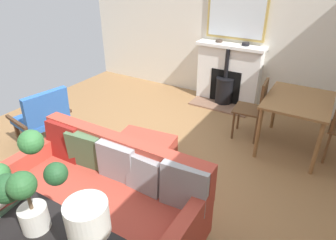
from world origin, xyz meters
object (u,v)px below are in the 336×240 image
ottoman (141,152)px  armchair_accent (43,115)px  sofa (104,195)px  dining_table (298,106)px  dining_chair_near_fireplace (256,105)px  fireplace (228,77)px  potted_plant (26,184)px  table_lamp_far_end (88,220)px  mantel_bowl_far (246,44)px  mantel_bowl_near (219,41)px  console_table (28,227)px  book_stack (1,200)px

ottoman → armchair_accent: (0.22, -1.44, 0.23)m
sofa → dining_table: sofa is taller
sofa → dining_chair_near_fireplace: 2.45m
fireplace → potted_plant: (4.08, 0.19, 0.64)m
fireplace → potted_plant: bearing=2.6°
dining_chair_near_fireplace → ottoman: bearing=-34.6°
ottoman → dining_chair_near_fireplace: dining_chair_near_fireplace is taller
ottoman → table_lamp_far_end: table_lamp_far_end is taller
sofa → armchair_accent: bearing=-112.5°
table_lamp_far_end → dining_chair_near_fireplace: bearing=178.1°
mantel_bowl_far → potted_plant: potted_plant is taller
fireplace → sofa: size_ratio=0.63×
mantel_bowl_near → armchair_accent: (2.68, -1.40, -0.62)m
armchair_accent → potted_plant: (1.43, 1.82, 0.66)m
mantel_bowl_near → table_lamp_far_end: table_lamp_far_end is taller
mantel_bowl_near → potted_plant: potted_plant is taller
fireplace → ottoman: (2.42, -0.19, -0.25)m
mantel_bowl_far → armchair_accent: mantel_bowl_far is taller
fireplace → dining_chair_near_fireplace: fireplace is taller
ottoman → dining_chair_near_fireplace: 1.74m
armchair_accent → dining_chair_near_fireplace: 2.92m
ottoman → console_table: bearing=8.3°
book_stack → mantel_bowl_near: bearing=-179.7°
console_table → armchair_accent: bearing=-130.4°
ottoman → armchair_accent: 1.48m
fireplace → armchair_accent: 3.11m
dining_table → sofa: bearing=-28.5°
mantel_bowl_near → potted_plant: 4.14m
mantel_bowl_far → sofa: size_ratio=0.07×
fireplace → dining_table: 1.67m
armchair_accent → dining_table: bearing=118.9°
potted_plant → dining_table: bearing=159.8°
mantel_bowl_near → dining_chair_near_fireplace: bearing=44.0°
armchair_accent → sofa: bearing=67.5°
dining_chair_near_fireplace → potted_plant: bearing=-11.0°
ottoman → dining_table: (-1.40, 1.50, 0.41)m
console_table → table_lamp_far_end: (0.00, 0.63, 0.41)m
sofa → ottoman: size_ratio=2.41×
fireplace → console_table: fireplace is taller
dining_table → ottoman: bearing=-47.0°
armchair_accent → dining_table: 3.37m
book_stack → dining_table: bearing=153.5°
mantel_bowl_near → potted_plant: (4.12, 0.42, 0.04)m
mantel_bowl_far → book_stack: bearing=-6.2°
fireplace → console_table: size_ratio=0.71×
potted_plant → dining_chair_near_fireplace: size_ratio=0.70×
armchair_accent → book_stack: bearing=44.7°
sofa → dining_chair_near_fireplace: dining_chair_near_fireplace is taller
mantel_bowl_far → dining_chair_near_fireplace: (1.05, 0.55, -0.56)m
mantel_bowl_far → potted_plant: (4.12, -0.05, 0.04)m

